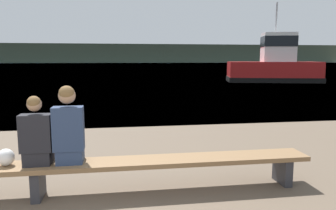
{
  "coord_description": "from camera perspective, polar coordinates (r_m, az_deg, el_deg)",
  "views": [
    {
      "loc": [
        0.96,
        -2.23,
        1.89
      ],
      "look_at": [
        2.14,
        5.26,
        0.82
      ],
      "focal_mm": 35.0,
      "sensor_mm": 36.0,
      "label": 1
    }
  ],
  "objects": [
    {
      "name": "tugboat_red",
      "position": [
        28.86,
        17.97,
        6.39
      ],
      "size": [
        8.05,
        5.21,
        6.44
      ],
      "rotation": [
        0.0,
        0.0,
        1.32
      ],
      "color": "#A81919",
      "rests_on": "water_surface"
    },
    {
      "name": "far_shoreline",
      "position": [
        173.9,
        -9.36,
        8.86
      ],
      "size": [
        600.0,
        12.0,
        9.44
      ],
      "primitive_type": "cube",
      "color": "#384233",
      "rests_on": "ground"
    },
    {
      "name": "shopping_bag",
      "position": [
        4.93,
        -26.4,
        -8.16
      ],
      "size": [
        0.22,
        0.2,
        0.23
      ],
      "color": "white",
      "rests_on": "bench_main"
    },
    {
      "name": "person_left",
      "position": [
        4.74,
        -21.93,
        -5.0
      ],
      "size": [
        0.4,
        0.38,
        0.94
      ],
      "color": "black",
      "rests_on": "bench_main"
    },
    {
      "name": "water_surface",
      "position": [
        129.04,
        -9.43,
        7.08
      ],
      "size": [
        240.0,
        240.0,
        0.0
      ],
      "primitive_type": "plane",
      "color": "#5684A3",
      "rests_on": "ground"
    },
    {
      "name": "person_right",
      "position": [
        4.64,
        -16.93,
        -3.93
      ],
      "size": [
        0.4,
        0.39,
        1.07
      ],
      "color": "navy",
      "rests_on": "bench_main"
    },
    {
      "name": "bench_main",
      "position": [
        4.86,
        -21.79,
        -10.53
      ],
      "size": [
        7.74,
        0.49,
        0.47
      ],
      "color": "brown",
      "rests_on": "ground"
    }
  ]
}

